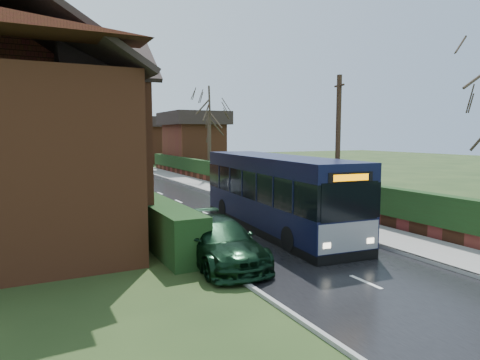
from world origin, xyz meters
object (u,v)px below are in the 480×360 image
bus (275,194)px  bus_stop_sign (302,179)px  car_silver (138,192)px  telegraph_pole (338,148)px  car_green (218,241)px  brick_house (9,127)px

bus → bus_stop_sign: (2.01, 0.87, 0.45)m
car_silver → telegraph_pole: 12.19m
car_green → bus_stop_sign: bearing=36.8°
brick_house → bus: (9.93, -4.02, -2.80)m
car_green → bus_stop_sign: bus_stop_sign is taller
bus → car_green: bus is taller
brick_house → car_silver: size_ratio=3.79×
bus_stop_sign → telegraph_pole: (1.60, -0.53, 1.42)m
brick_house → car_silver: 9.45m
brick_house → car_green: 10.02m
car_green → bus_stop_sign: size_ratio=1.59×
bus → car_silver: bearing=114.2°
car_silver → bus_stop_sign: bus_stop_sign is taller
car_silver → telegraph_pole: telegraph_pole is taller
brick_house → telegraph_pole: 14.06m
bus → telegraph_pole: telegraph_pole is taller
telegraph_pole → bus_stop_sign: bearing=174.4°
brick_house → car_green: size_ratio=2.98×
car_green → brick_house: bearing=131.5°
brick_house → car_green: (5.83, -7.27, -3.67)m
car_silver → bus: bearing=-70.1°
bus_stop_sign → telegraph_pole: size_ratio=0.45×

